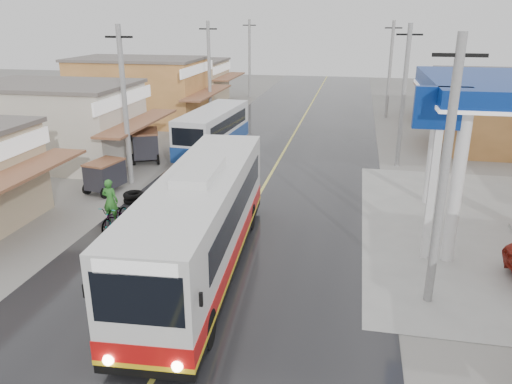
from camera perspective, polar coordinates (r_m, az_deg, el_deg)
ground at (r=17.15m, az=-5.15°, el=-9.81°), size 120.00×120.00×0.00m
road at (r=30.78m, az=2.69°, el=3.75°), size 12.00×90.00×0.02m
centre_line at (r=30.78m, az=2.69°, el=3.77°), size 0.15×90.00×0.01m
shopfronts_left at (r=37.63m, az=-16.63°, el=5.87°), size 11.00×44.00×5.20m
utility_poles_left at (r=33.44m, az=-9.02°, el=4.79°), size 1.60×50.00×8.00m
utility_poles_right at (r=30.57m, az=15.78°, el=2.89°), size 1.60×36.00×8.00m
coach_bus at (r=16.96m, az=-6.21°, el=-3.42°), size 3.39×12.08×3.73m
second_bus at (r=32.08m, az=-4.93°, el=7.08°), size 2.81×8.47×2.76m
cyclist at (r=21.28m, az=-15.94°, el=-2.31°), size 0.80×2.11×2.24m
tricycle_near at (r=25.95m, az=-16.90°, el=1.94°), size 1.68×2.26×1.59m
tricycle_far at (r=30.95m, az=-12.53°, el=5.42°), size 2.45×2.70×1.88m
tyre_stack at (r=24.29m, az=-13.81°, el=-0.60°), size 0.98×0.98×0.50m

